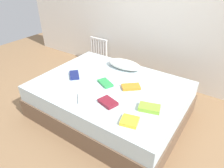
% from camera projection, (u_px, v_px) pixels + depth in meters
% --- Properties ---
extents(ground_plane, '(8.00, 8.00, 0.00)m').
position_uv_depth(ground_plane, '(110.00, 113.00, 2.98)').
color(ground_plane, '#93704C').
extents(bed, '(2.00, 1.50, 0.50)m').
position_uv_depth(bed, '(110.00, 100.00, 2.85)').
color(bed, brown).
rests_on(bed, ground).
extents(radiator, '(0.41, 0.04, 0.51)m').
position_uv_depth(radiator, '(99.00, 50.00, 4.19)').
color(radiator, white).
rests_on(radiator, ground).
extents(pillow, '(0.55, 0.27, 0.12)m').
position_uv_depth(pillow, '(125.00, 64.00, 3.10)').
color(pillow, white).
rests_on(pillow, bed).
extents(textbook_lime, '(0.27, 0.20, 0.05)m').
position_uv_depth(textbook_lime, '(149.00, 108.00, 2.25)').
color(textbook_lime, '#8CC638').
rests_on(textbook_lime, bed).
extents(textbook_navy, '(0.26, 0.26, 0.03)m').
position_uv_depth(textbook_navy, '(74.00, 75.00, 2.91)').
color(textbook_navy, navy).
rests_on(textbook_navy, bed).
extents(textbook_orange, '(0.27, 0.26, 0.04)m').
position_uv_depth(textbook_orange, '(131.00, 87.00, 2.63)').
color(textbook_orange, orange).
rests_on(textbook_orange, bed).
extents(textbook_green, '(0.27, 0.21, 0.03)m').
position_uv_depth(textbook_green, '(105.00, 83.00, 2.72)').
color(textbook_green, green).
rests_on(textbook_green, bed).
extents(textbook_yellow, '(0.21, 0.20, 0.04)m').
position_uv_depth(textbook_yellow, '(130.00, 121.00, 2.07)').
color(textbook_yellow, yellow).
rests_on(textbook_yellow, bed).
extents(textbook_white, '(0.24, 0.24, 0.03)m').
position_uv_depth(textbook_white, '(84.00, 98.00, 2.43)').
color(textbook_white, white).
rests_on(textbook_white, bed).
extents(textbook_maroon, '(0.25, 0.20, 0.04)m').
position_uv_depth(textbook_maroon, '(108.00, 102.00, 2.35)').
color(textbook_maroon, maroon).
rests_on(textbook_maroon, bed).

